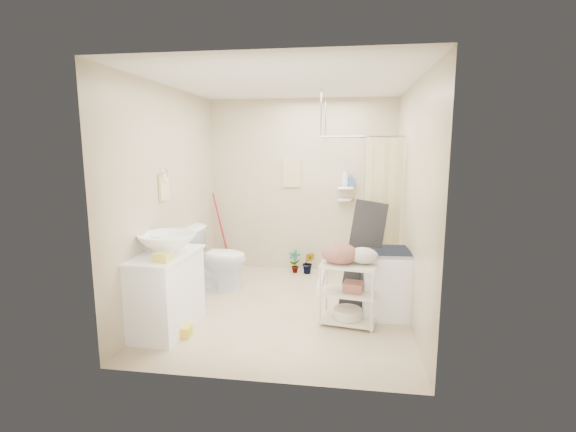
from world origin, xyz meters
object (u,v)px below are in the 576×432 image
(washing_machine, at_px, (385,282))
(toilet, at_px, (216,258))
(vanity, at_px, (166,292))
(laundry_rack, at_px, (348,288))

(washing_machine, bearing_deg, toilet, 160.68)
(vanity, height_order, laundry_rack, vanity)
(vanity, xyz_separation_m, laundry_rack, (1.89, 0.39, -0.00))
(vanity, height_order, washing_machine, vanity)
(vanity, distance_m, laundry_rack, 1.93)
(vanity, relative_size, toilet, 1.10)
(vanity, distance_m, toilet, 1.32)
(washing_machine, bearing_deg, laundry_rack, -145.53)
(toilet, xyz_separation_m, washing_machine, (2.18, -0.60, -0.04))
(vanity, height_order, toilet, toilet)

